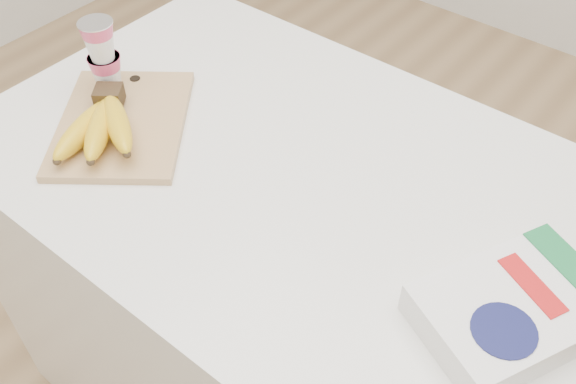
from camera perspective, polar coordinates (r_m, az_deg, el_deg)
The scene contains 5 objects.
table at distance 1.40m, azimuth -0.42°, elevation -9.80°, with size 1.09×0.72×0.82m, color white.
cutting_board at distance 1.19m, azimuth -14.49°, elevation 5.95°, with size 0.22×0.30×0.01m, color tan.
bananas at distance 1.15m, azimuth -16.29°, elevation 5.79°, with size 0.20×0.21×0.07m.
yogurt_stack at distance 1.22m, azimuth -16.16°, elevation 11.65°, with size 0.07×0.06×0.14m.
cereal_box at distance 0.91m, azimuth 19.40°, elevation -9.85°, with size 0.26×0.29×0.06m.
Camera 1 is at (0.51, -0.62, 1.55)m, focal length 40.00 mm.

